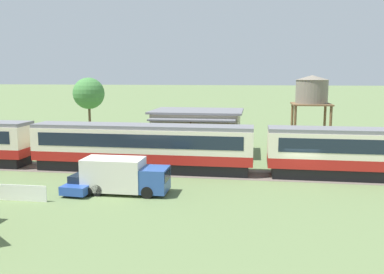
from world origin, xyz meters
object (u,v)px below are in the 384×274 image
passenger_train (264,149)px  water_tower (312,92)px  station_building (197,132)px  yard_tree_1 (89,94)px  parked_car_blue (85,183)px  delivery_truck_blue (123,176)px

passenger_train → water_tower: bearing=67.4°
station_building → water_tower: size_ratio=1.14×
passenger_train → yard_tree_1: 28.29m
passenger_train → parked_car_blue: 14.00m
station_building → delivery_truck_blue: bearing=-101.6°
water_tower → parked_car_blue: bearing=-133.0°
water_tower → delivery_truck_blue: water_tower is taller
passenger_train → yard_tree_1: bearing=141.6°
station_building → yard_tree_1: 18.32m
station_building → yard_tree_1: size_ratio=1.18×
delivery_truck_blue → passenger_train: bearing=34.3°
delivery_truck_blue → yard_tree_1: 27.36m
parked_car_blue → station_building: bearing=-17.4°
delivery_truck_blue → yard_tree_1: size_ratio=0.75×
parked_car_blue → water_tower: bearing=-38.7°
station_building → water_tower: (11.69, 4.14, 3.98)m
passenger_train → yard_tree_1: yard_tree_1 is taller
passenger_train → parked_car_blue: size_ratio=18.37×
water_tower → parked_car_blue: (-17.52, -18.77, -5.68)m
passenger_train → station_building: station_building is taller
water_tower → yard_tree_1: 27.63m
parked_car_blue → yard_tree_1: (-9.64, 23.83, 5.08)m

